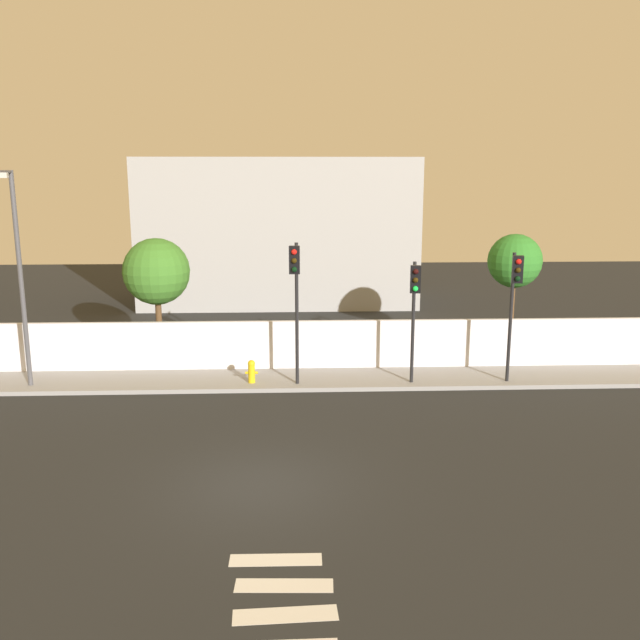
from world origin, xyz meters
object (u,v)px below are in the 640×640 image
object	(u,v)px
roadside_tree_midleft	(515,261)
fire_hydrant	(251,370)
traffic_light_right	(514,291)
street_lamp_curbside	(18,263)
traffic_light_left	(414,298)
roadside_tree_leftmost	(156,272)
traffic_light_center	(296,285)

from	to	relation	value
roadside_tree_midleft	fire_hydrant	bearing A→B (deg)	-163.18
traffic_light_right	street_lamp_curbside	distance (m)	16.50
traffic_light_left	roadside_tree_leftmost	world-z (taller)	roadside_tree_leftmost
roadside_tree_leftmost	fire_hydrant	bearing A→B (deg)	-39.34
street_lamp_curbside	traffic_light_left	bearing A→B (deg)	-2.18
street_lamp_curbside	roadside_tree_midleft	distance (m)	17.94
traffic_light_center	roadside_tree_leftmost	xyz separation A→B (m)	(-5.26, 3.75, -0.09)
traffic_light_left	traffic_light_center	world-z (taller)	traffic_light_center
roadside_tree_leftmost	traffic_light_left	bearing A→B (deg)	-22.14
street_lamp_curbside	roadside_tree_midleft	bearing A→B (deg)	10.45
traffic_light_left	fire_hydrant	distance (m)	6.16
traffic_light_left	roadside_tree_midleft	size ratio (longest dim) A/B	0.85
traffic_light_center	traffic_light_right	distance (m)	7.34
traffic_light_center	roadside_tree_midleft	xyz separation A→B (m)	(8.50, 3.75, 0.24)
street_lamp_curbside	roadside_tree_midleft	world-z (taller)	street_lamp_curbside
street_lamp_curbside	roadside_tree_leftmost	distance (m)	5.12
fire_hydrant	roadside_tree_leftmost	size ratio (longest dim) A/B	0.17
traffic_light_right	fire_hydrant	distance (m)	9.36
traffic_light_left	traffic_light_right	size ratio (longest dim) A/B	0.94
traffic_light_right	traffic_light_center	bearing A→B (deg)	-179.50
fire_hydrant	roadside_tree_leftmost	world-z (taller)	roadside_tree_leftmost
traffic_light_right	roadside_tree_midleft	xyz separation A→B (m)	(1.17, 3.69, 0.50)
fire_hydrant	traffic_light_center	bearing A→B (deg)	-24.49
traffic_light_right	roadside_tree_midleft	size ratio (longest dim) A/B	0.90
traffic_light_center	fire_hydrant	world-z (taller)	traffic_light_center
traffic_light_center	roadside_tree_leftmost	bearing A→B (deg)	144.54
roadside_tree_leftmost	traffic_light_center	bearing A→B (deg)	-35.46
traffic_light_center	street_lamp_curbside	bearing A→B (deg)	176.89
traffic_light_center	roadside_tree_midleft	size ratio (longest dim) A/B	0.98
traffic_light_right	roadside_tree_midleft	distance (m)	3.90
traffic_light_left	roadside_tree_midleft	xyz separation A→B (m)	(4.55, 3.75, 0.69)
traffic_light_center	street_lamp_curbside	size ratio (longest dim) A/B	0.67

